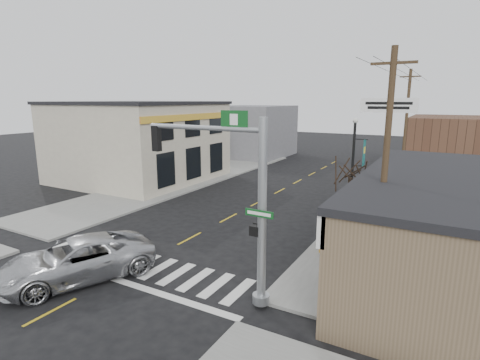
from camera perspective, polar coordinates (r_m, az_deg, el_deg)
The scene contains 20 objects.
ground at distance 17.43m, azimuth -15.74°, elevation -12.70°, with size 140.00×140.00×0.00m, color black.
sidewalk_right at distance 25.16m, azimuth 22.49°, elevation -5.24°, with size 6.00×38.00×0.13m, color slate.
sidewalk_left at distance 32.32m, azimuth -10.93°, elevation -0.78°, with size 6.00×38.00×0.13m, color slate.
center_line at distance 23.32m, azimuth -1.76°, elevation -5.79°, with size 0.12×56.00×0.01m, color gold.
crosswalk at distance 17.68m, azimuth -14.81°, elevation -12.26°, with size 11.00×2.20×0.01m, color silver.
left_building at distance 35.17m, azimuth -15.13°, elevation 5.57°, with size 12.00×12.00×6.80m, color #BBB39C.
bldg_distant_right at distance 41.25m, azimuth 29.90°, elevation 4.45°, with size 8.00×10.00×5.60m, color brown.
bldg_distant_left at distance 48.67m, azimuth 1.65°, elevation 7.48°, with size 9.00×10.00×6.40m, color slate.
suv at distance 16.86m, azimuth -23.56°, elevation -11.06°, with size 2.78×6.03×1.68m, color #AFB1B5.
traffic_signal_pole at distance 12.82m, azimuth 0.20°, elevation -1.71°, with size 5.30×0.39×6.72m.
guide_sign at distance 17.94m, azimuth 17.51°, elevation -5.92°, with size 1.46×0.13×2.56m.
fire_hydrant at distance 18.26m, azimuth 12.23°, elevation -9.75°, with size 0.19×0.19×0.62m.
ped_crossing_sign at distance 20.40m, azimuth 17.99°, elevation -3.01°, with size 1.10×0.08×2.83m.
lamp_post at distance 23.19m, azimuth 16.96°, elevation 2.76°, with size 0.78×0.61×6.01m.
dance_center_sign at distance 26.44m, azimuth 21.50°, elevation 8.12°, with size 3.53×0.22×7.49m.
bare_tree at distance 18.63m, azimuth 16.60°, elevation 2.15°, with size 2.54×2.54×5.07m.
shrub_front at distance 16.43m, azimuth 23.70°, elevation -12.41°, with size 1.38×1.38×1.04m, color #1E391A.
shrub_back at distance 21.31m, azimuth 19.05°, elevation -6.72°, with size 1.09×1.09×0.82m, color black.
utility_pole_near at distance 14.70m, azimuth 21.20°, elevation 1.50°, with size 1.55×0.23×8.88m.
utility_pole_far at distance 35.11m, azimuth 23.94°, elevation 7.60°, with size 1.66×0.25×9.54m.
Camera 1 is at (11.43, -11.01, 7.21)m, focal length 28.00 mm.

